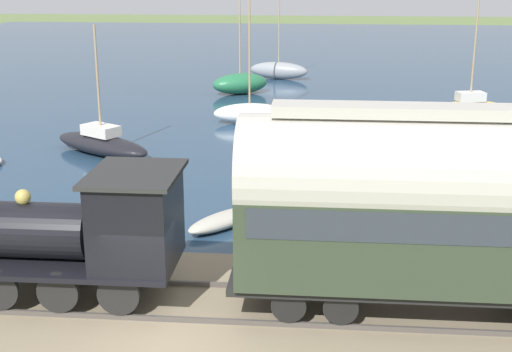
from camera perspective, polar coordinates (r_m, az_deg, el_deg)
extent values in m
plane|color=#607542|center=(15.84, -7.61, -13.56)|extent=(200.00, 200.00, 0.00)
cube|color=navy|center=(58.51, 1.91, 8.91)|extent=(80.00, 80.00, 0.01)
cube|color=#84755B|center=(16.85, -6.67, -10.69)|extent=(5.90, 56.00, 0.44)
cube|color=#4C4742|center=(15.95, -7.36, -11.26)|extent=(0.07, 54.88, 0.12)
cube|color=#4C4742|center=(17.52, -6.11, -8.52)|extent=(0.07, 54.88, 0.12)
cylinder|color=black|center=(15.94, -10.94, -9.32)|extent=(0.12, 0.94, 0.94)
cylinder|color=black|center=(17.51, -9.35, -6.77)|extent=(0.12, 0.94, 0.94)
cylinder|color=black|center=(16.35, -15.56, -8.96)|extent=(0.12, 0.94, 0.94)
cylinder|color=black|center=(17.89, -13.58, -6.52)|extent=(0.12, 0.94, 0.94)
cylinder|color=black|center=(18.35, -17.61, -6.24)|extent=(0.12, 0.94, 0.94)
cube|color=black|center=(16.96, -14.62, -6.49)|extent=(2.30, 4.92, 0.12)
cylinder|color=black|center=(17.05, -17.92, -4.10)|extent=(1.28, 2.95, 1.28)
sphere|color=tan|center=(16.80, -18.15, -1.61)|extent=(0.36, 0.36, 0.36)
cube|color=black|center=(16.11, -9.52, -3.38)|extent=(2.20, 1.72, 1.98)
cube|color=#282828|center=(15.79, -9.70, 0.16)|extent=(2.40, 1.96, 0.10)
cylinder|color=black|center=(17.63, 19.77, -7.74)|extent=(0.12, 0.76, 0.76)
cylinder|color=black|center=(15.42, 6.79, -10.42)|extent=(0.12, 0.76, 0.76)
cylinder|color=black|center=(17.04, 6.64, -7.66)|extent=(0.12, 0.76, 0.76)
cylinder|color=black|center=(15.42, 2.63, -10.32)|extent=(0.12, 0.76, 0.76)
cylinder|color=black|center=(17.04, 2.90, -7.57)|extent=(0.12, 0.76, 0.76)
cube|color=black|center=(16.29, 13.81, -8.07)|extent=(2.16, 8.82, 0.16)
cube|color=#2D3828|center=(15.82, 14.12, -4.00)|extent=(2.40, 8.47, 2.31)
cube|color=#2D333D|center=(15.68, 14.23, -2.62)|extent=(2.43, 7.94, 0.65)
cylinder|color=#B2ADA3|center=(15.46, 14.42, 0.02)|extent=(2.51, 8.47, 2.51)
cube|color=#B2ADA3|center=(15.13, 14.80, 5.02)|extent=(0.84, 7.06, 0.24)
ellipsoid|color=gold|center=(37.87, 16.68, 4.87)|extent=(2.32, 4.74, 1.24)
cylinder|color=#9E8460|center=(37.32, 17.18, 10.69)|extent=(0.10, 0.10, 6.50)
cube|color=silver|center=(37.72, 16.79, 6.12)|extent=(1.09, 1.51, 0.45)
ellipsoid|color=gray|center=(50.99, 1.82, 8.44)|extent=(2.17, 4.37, 1.20)
cylinder|color=#9E8460|center=(50.56, 1.87, 13.00)|extent=(0.10, 0.10, 6.93)
ellipsoid|color=#236B42|center=(45.07, -1.28, 7.41)|extent=(3.35, 4.03, 1.30)
cylinder|color=#9E8460|center=(44.57, -1.32, 12.99)|extent=(0.10, 0.10, 7.48)
ellipsoid|color=black|center=(31.38, -12.24, 2.46)|extent=(4.16, 5.38, 0.83)
cylinder|color=#9E8460|center=(30.83, -12.55, 7.43)|extent=(0.10, 0.10, 4.68)
cube|color=silver|center=(31.23, -12.31, 3.59)|extent=(1.63, 1.86, 0.45)
ellipsoid|color=white|center=(36.77, -0.52, 5.06)|extent=(1.90, 3.86, 1.01)
cylinder|color=#9E8460|center=(36.13, -0.54, 12.03)|extent=(0.10, 0.10, 7.95)
ellipsoid|color=#B7B2A3|center=(22.28, -2.55, -3.53)|extent=(2.87, 2.51, 0.47)
ellipsoid|color=#B7B2A3|center=(29.40, 16.37, 0.88)|extent=(2.03, 2.83, 0.51)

